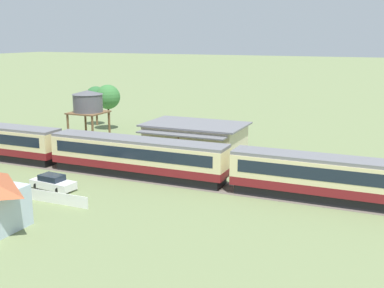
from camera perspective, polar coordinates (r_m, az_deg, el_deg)
name	(u,v)px	position (r m, az deg, el deg)	size (l,w,h in m)	color
passenger_train	(233,166)	(45.64, 4.89, -2.65)	(80.62, 3.11, 4.02)	maroon
railway_track	(127,175)	(51.02, -7.66, -3.65)	(137.36, 3.60, 0.04)	#665B51
station_building	(195,139)	(58.68, 0.40, 0.61)	(12.11, 8.90, 3.88)	beige
water_tower	(88,103)	(62.29, -12.24, 4.80)	(4.20, 4.20, 7.58)	brown
parked_car_white	(53,183)	(47.62, -16.16, -4.42)	(4.64, 2.16, 1.43)	white
yard_tree_0	(96,97)	(79.35, -11.31, 5.54)	(3.26, 3.26, 6.33)	brown
yard_tree_1	(108,97)	(75.01, -9.93, 5.51)	(3.75, 3.75, 6.98)	#4C3823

